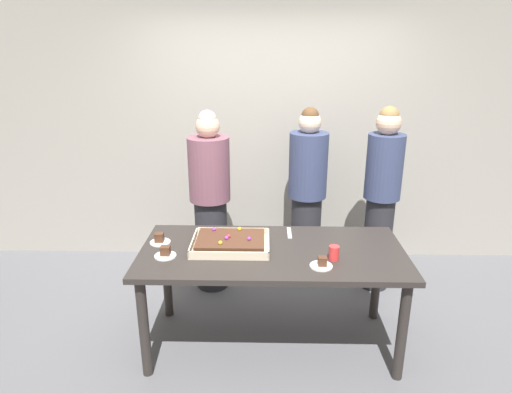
{
  "coord_description": "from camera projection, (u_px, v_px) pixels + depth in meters",
  "views": [
    {
      "loc": [
        -0.05,
        -2.87,
        2.18
      ],
      "look_at": [
        -0.12,
        0.15,
        1.14
      ],
      "focal_mm": 31.23,
      "sensor_mm": 36.0,
      "label": 1
    }
  ],
  "objects": [
    {
      "name": "person_green_shirt_behind",
      "position": [
        210.0,
        201.0,
        3.96
      ],
      "size": [
        0.36,
        0.36,
        1.65
      ],
      "rotation": [
        0.0,
        0.0,
        -1.28
      ],
      "color": "#28282D",
      "rests_on": "ground_plane"
    },
    {
      "name": "plated_slice_near_right",
      "position": [
        160.0,
        240.0,
        3.27
      ],
      "size": [
        0.15,
        0.15,
        0.08
      ],
      "color": "white",
      "rests_on": "party_table"
    },
    {
      "name": "plated_slice_far_left",
      "position": [
        165.0,
        253.0,
        3.06
      ],
      "size": [
        0.15,
        0.15,
        0.07
      ],
      "color": "white",
      "rests_on": "party_table"
    },
    {
      "name": "sheet_cake",
      "position": [
        231.0,
        242.0,
        3.2
      ],
      "size": [
        0.55,
        0.42,
        0.1
      ],
      "color": "beige",
      "rests_on": "party_table"
    },
    {
      "name": "plated_slice_near_left",
      "position": [
        322.0,
        264.0,
        2.92
      ],
      "size": [
        0.15,
        0.15,
        0.07
      ],
      "color": "white",
      "rests_on": "party_table"
    },
    {
      "name": "interior_back_panel",
      "position": [
        271.0,
        115.0,
        4.45
      ],
      "size": [
        8.0,
        0.12,
        3.0
      ],
      "primitive_type": "cube",
      "color": "#9E998E",
      "rests_on": "ground_plane"
    },
    {
      "name": "person_striped_tie_right",
      "position": [
        307.0,
        193.0,
        4.18
      ],
      "size": [
        0.36,
        0.36,
        1.65
      ],
      "rotation": [
        0.0,
        0.0,
        -2.11
      ],
      "color": "#28282D",
      "rests_on": "ground_plane"
    },
    {
      "name": "party_table",
      "position": [
        272.0,
        261.0,
        3.2
      ],
      "size": [
        1.88,
        0.88,
        0.79
      ],
      "color": "#2D2826",
      "rests_on": "ground_plane"
    },
    {
      "name": "ground_plane",
      "position": [
        271.0,
        342.0,
        3.42
      ],
      "size": [
        12.0,
        12.0,
        0.0
      ],
      "primitive_type": "plane",
      "color": "#5B5B60"
    },
    {
      "name": "drink_cup_nearest",
      "position": [
        334.0,
        253.0,
        3.01
      ],
      "size": [
        0.07,
        0.07,
        0.1
      ],
      "primitive_type": "cylinder",
      "color": "red",
      "rests_on": "party_table"
    },
    {
      "name": "person_serving_front",
      "position": [
        381.0,
        197.0,
        3.94
      ],
      "size": [
        0.32,
        0.32,
        1.69
      ],
      "rotation": [
        0.0,
        0.0,
        -2.56
      ],
      "color": "#28282D",
      "rests_on": "ground_plane"
    },
    {
      "name": "cake_server_utensil",
      "position": [
        289.0,
        233.0,
        3.44
      ],
      "size": [
        0.03,
        0.2,
        0.01
      ],
      "primitive_type": "cube",
      "color": "silver",
      "rests_on": "party_table"
    }
  ]
}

